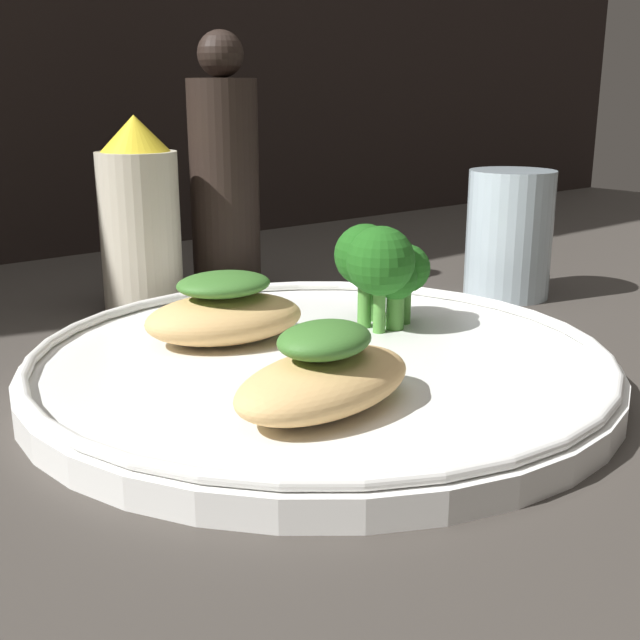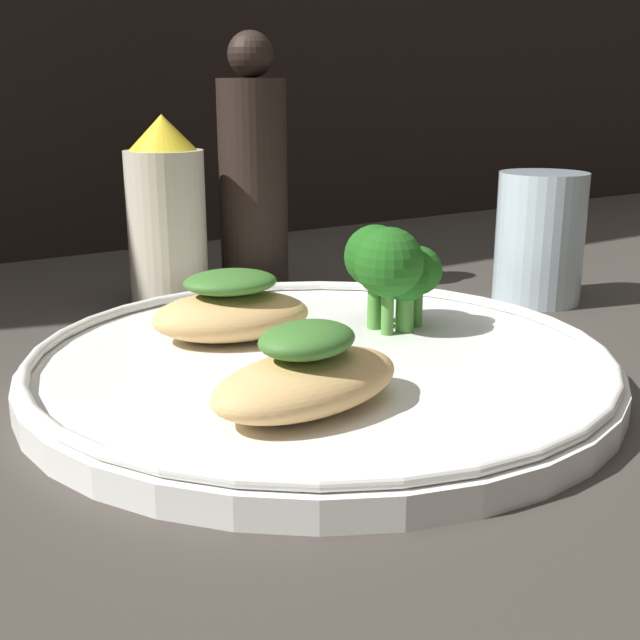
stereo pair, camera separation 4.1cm
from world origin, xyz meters
TOP-DOWN VIEW (x-y plane):
  - ground_plane at (0.00, 0.00)cm, footprint 180.00×180.00cm
  - plate at (0.00, 0.00)cm, footprint 30.66×30.66cm
  - grilled_meat_front at (-4.44, -5.66)cm, footprint 10.19×6.62cm
  - grilled_meat_middle at (-2.32, 5.45)cm, footprint 10.05×7.89cm
  - broccoli_bunch at (6.21, 2.08)cm, footprint 5.88×5.85cm
  - sauce_bottle at (-0.04, 19.41)cm, footprint 5.50×5.50cm
  - pepper_grinder at (6.99, 19.41)cm, footprint 5.06×5.06cm
  - drinking_glass at (22.50, 5.37)cm, footprint 6.25×6.25cm

SIDE VIEW (x-z plane):
  - ground_plane at x=0.00cm, z-range -1.00..0.00cm
  - plate at x=0.00cm, z-range -0.01..1.99cm
  - grilled_meat_front at x=-4.44cm, z-range 0.99..4.91cm
  - grilled_meat_middle at x=-2.32cm, z-range 1.09..5.00cm
  - drinking_glass at x=22.50cm, z-range 0.00..9.32cm
  - broccoli_bunch at x=6.21cm, z-range 2.07..8.24cm
  - sauce_bottle at x=-0.04cm, z-range -0.29..13.00cm
  - pepper_grinder at x=6.99cm, z-range -0.87..18.08cm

